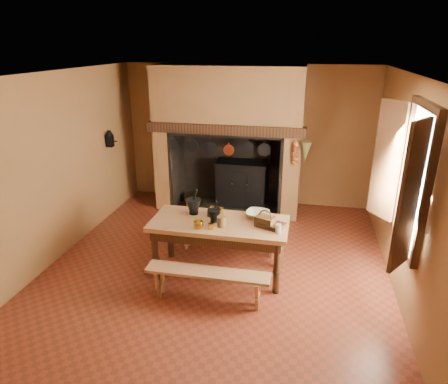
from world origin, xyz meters
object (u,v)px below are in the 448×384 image
wicker_basket (265,221)px  work_table (219,230)px  iron_range (242,183)px  bench_front (208,279)px  mixing_bowl (258,214)px  coffee_grinder (213,212)px

wicker_basket → work_table: bearing=-161.3°
iron_range → bench_front: 3.37m
iron_range → wicker_basket: iron_range is taller
bench_front → mixing_bowl: bearing=62.4°
coffee_grinder → mixing_bowl: size_ratio=0.58×
iron_range → coffee_grinder: bearing=-90.3°
iron_range → coffee_grinder: 2.54m
iron_range → wicker_basket: size_ratio=5.45×
mixing_bowl → work_table: bearing=-151.9°
work_table → iron_range: bearing=92.4°
mixing_bowl → wicker_basket: size_ratio=1.13×
mixing_bowl → wicker_basket: (0.14, -0.28, 0.04)m
iron_range → wicker_basket: (0.75, -2.68, 0.42)m
work_table → bench_front: work_table is taller
bench_front → mixing_bowl: 1.22m
coffee_grinder → wicker_basket: 0.79m
coffee_grinder → iron_range: bearing=106.0°
work_table → mixing_bowl: mixing_bowl is taller
coffee_grinder → mixing_bowl: 0.64m
work_table → coffee_grinder: coffee_grinder is taller
work_table → bench_front: 0.79m
work_table → coffee_grinder: 0.28m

